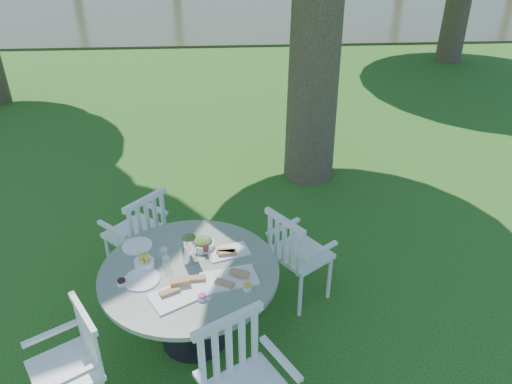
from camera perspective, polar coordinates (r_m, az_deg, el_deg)
ground at (r=5.10m, az=0.14°, el=-9.41°), size 140.00×140.00×0.00m
table at (r=4.10m, az=-7.50°, el=-10.33°), size 1.42×1.42×0.75m
chair_ne at (r=4.50m, az=4.26°, el=-6.78°), size 0.64×0.65×0.95m
chair_nw at (r=4.86m, az=-12.99°, el=-4.26°), size 0.66×0.67×0.96m
chair_sw at (r=3.83m, az=-19.87°, el=-17.42°), size 0.61×0.62×0.91m
chair_se at (r=3.45m, az=-1.92°, el=-20.34°), size 0.68×0.67×1.01m
tableware at (r=4.02m, az=-7.91°, el=-7.88°), size 1.12×0.97×0.24m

